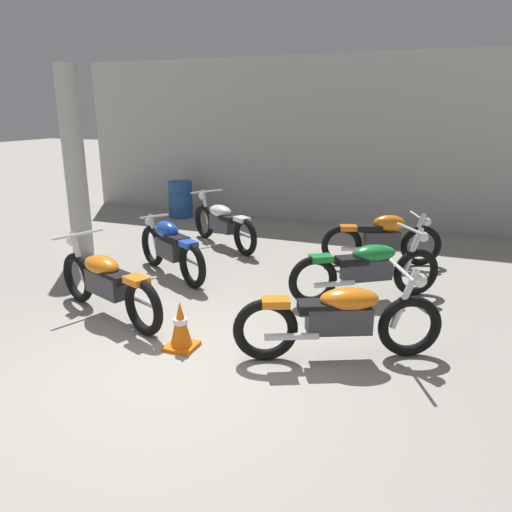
# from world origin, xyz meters

# --- Properties ---
(ground_plane) EXTENTS (60.00, 60.00, 0.00)m
(ground_plane) POSITION_xyz_m (0.00, 0.00, 0.00)
(ground_plane) COLOR gray
(back_wall) EXTENTS (12.86, 0.24, 3.60)m
(back_wall) POSITION_xyz_m (0.00, 7.31, 1.80)
(back_wall) COLOR #B2B2AD
(back_wall) RESTS_ON ground
(support_pillar) EXTENTS (0.36, 0.36, 3.20)m
(support_pillar) POSITION_xyz_m (-3.61, 3.08, 1.60)
(support_pillar) COLOR #B2B2AD
(support_pillar) RESTS_ON ground
(motorcycle_left_row_0) EXTENTS (2.07, 0.98, 0.97)m
(motorcycle_left_row_0) POSITION_xyz_m (-1.41, 0.97, 0.45)
(motorcycle_left_row_0) COLOR black
(motorcycle_left_row_0) RESTS_ON ground
(motorcycle_left_row_1) EXTENTS (1.74, 1.11, 0.88)m
(motorcycle_left_row_1) POSITION_xyz_m (-1.51, 2.62, 0.46)
(motorcycle_left_row_1) COLOR black
(motorcycle_left_row_1) RESTS_ON ground
(motorcycle_left_row_2) EXTENTS (1.86, 1.30, 0.97)m
(motorcycle_left_row_2) POSITION_xyz_m (-1.51, 4.49, 0.45)
(motorcycle_left_row_2) COLOR black
(motorcycle_left_row_2) RESTS_ON ground
(motorcycle_right_row_0) EXTENTS (2.01, 1.09, 0.97)m
(motorcycle_right_row_0) POSITION_xyz_m (1.49, 0.98, 0.45)
(motorcycle_right_row_0) COLOR black
(motorcycle_right_row_0) RESTS_ON ground
(motorcycle_right_row_1) EXTENTS (1.83, 1.35, 0.97)m
(motorcycle_right_row_1) POSITION_xyz_m (1.47, 2.73, 0.45)
(motorcycle_right_row_1) COLOR black
(motorcycle_right_row_1) RESTS_ON ground
(motorcycle_right_row_2) EXTENTS (1.87, 0.83, 0.88)m
(motorcycle_right_row_2) POSITION_xyz_m (1.43, 4.37, 0.46)
(motorcycle_right_row_2) COLOR black
(motorcycle_right_row_2) RESTS_ON ground
(oil_drum) EXTENTS (0.59, 0.59, 0.85)m
(oil_drum) POSITION_xyz_m (-3.57, 6.46, 0.43)
(oil_drum) COLOR #23519E
(oil_drum) RESTS_ON ground
(traffic_cone) EXTENTS (0.32, 0.32, 0.54)m
(traffic_cone) POSITION_xyz_m (-0.14, 0.56, 0.26)
(traffic_cone) COLOR orange
(traffic_cone) RESTS_ON ground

